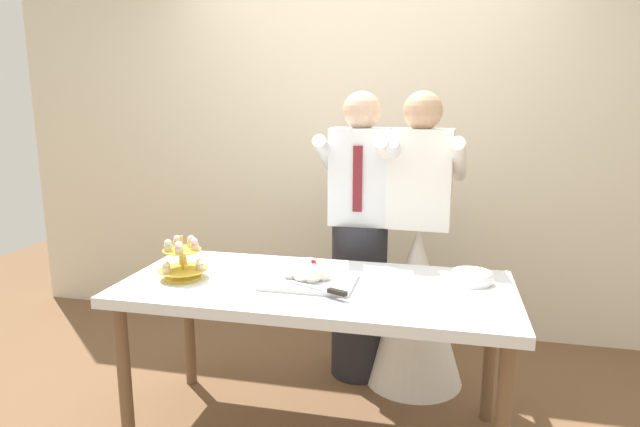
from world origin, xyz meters
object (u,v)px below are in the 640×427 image
Objects in this scene: cupcake_stand at (183,260)px; main_cake_tray at (309,275)px; dessert_table at (316,299)px; person_groom at (360,253)px; plate_stack at (472,277)px; person_bride at (416,285)px.

main_cake_tray is at bearing 5.97° from cupcake_stand.
dessert_table is 1.08× the size of person_groom.
plate_stack is at bearing 10.21° from cupcake_stand.
cupcake_stand is 0.54× the size of main_cake_tray.
person_groom reaches higher than cupcake_stand.
person_bride is at bearing 119.74° from plate_stack.
dessert_table is at bearing -166.50° from plate_stack.
person_groom is at bearing 81.17° from dessert_table.
cupcake_stand is at bearing -146.07° from person_bride.
plate_stack reaches higher than dessert_table.
person_groom reaches higher than plate_stack.
person_groom is at bearing 140.80° from plate_stack.
person_bride is (0.47, 0.65, -0.23)m from main_cake_tray.
dessert_table is 1.08× the size of person_bride.
dessert_table is 9.57× the size of plate_stack.
cupcake_stand is 1.36m from plate_stack.
plate_stack is at bearing 13.50° from dessert_table.
person_bride is (0.33, -0.02, -0.16)m from person_groom.
dessert_table is at bearing -98.83° from person_groom.
person_groom reaches higher than main_cake_tray.
person_groom is (0.14, 0.67, -0.07)m from main_cake_tray.
main_cake_tray reaches higher than plate_stack.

